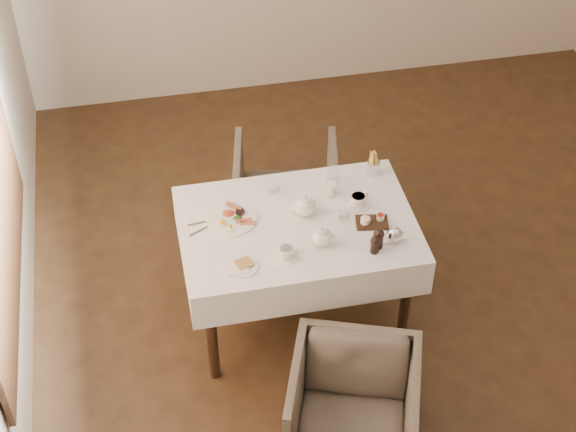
% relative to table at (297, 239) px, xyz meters
% --- Properties ---
extents(table, '(1.28, 0.88, 0.75)m').
position_rel_table_xyz_m(table, '(0.00, 0.00, 0.00)').
color(table, black).
rests_on(table, ground).
extents(armchair_near, '(0.81, 0.82, 0.59)m').
position_rel_table_xyz_m(armchair_near, '(0.09, -0.91, -0.34)').
color(armchair_near, '#4C4237').
rests_on(armchair_near, ground).
extents(armchair_far, '(0.77, 0.78, 0.61)m').
position_rel_table_xyz_m(armchair_far, '(0.10, 0.80, -0.33)').
color(armchair_far, '#4C4237').
rests_on(armchair_far, ground).
extents(breakfast_plate, '(0.27, 0.27, 0.03)m').
position_rel_table_xyz_m(breakfast_plate, '(-0.35, 0.10, 0.13)').
color(breakfast_plate, white).
rests_on(breakfast_plate, table).
extents(side_plate, '(0.17, 0.16, 0.02)m').
position_rel_table_xyz_m(side_plate, '(-0.35, -0.27, 0.12)').
color(side_plate, white).
rests_on(side_plate, table).
extents(teapot_centre, '(0.19, 0.17, 0.13)m').
position_rel_table_xyz_m(teapot_centre, '(0.05, 0.06, 0.18)').
color(teapot_centre, white).
rests_on(teapot_centre, table).
extents(teapot_front, '(0.18, 0.15, 0.12)m').
position_rel_table_xyz_m(teapot_front, '(0.09, -0.19, 0.18)').
color(teapot_front, white).
rests_on(teapot_front, table).
extents(creamer, '(0.08, 0.08, 0.08)m').
position_rel_table_xyz_m(creamer, '(0.24, 0.20, 0.16)').
color(creamer, white).
rests_on(creamer, table).
extents(teacup_near, '(0.12, 0.12, 0.06)m').
position_rel_table_xyz_m(teacup_near, '(-0.11, -0.24, 0.14)').
color(teacup_near, white).
rests_on(teacup_near, table).
extents(teacup_far, '(0.13, 0.13, 0.07)m').
position_rel_table_xyz_m(teacup_far, '(0.36, 0.08, 0.15)').
color(teacup_far, white).
rests_on(teacup_far, table).
extents(glass_left, '(0.08, 0.08, 0.09)m').
position_rel_table_xyz_m(glass_left, '(-0.08, 0.29, 0.16)').
color(glass_left, silver).
rests_on(glass_left, table).
extents(glass_mid, '(0.08, 0.08, 0.09)m').
position_rel_table_xyz_m(glass_mid, '(0.26, -0.01, 0.16)').
color(glass_mid, silver).
rests_on(glass_mid, table).
extents(glass_right, '(0.08, 0.08, 0.10)m').
position_rel_table_xyz_m(glass_right, '(0.27, 0.30, 0.17)').
color(glass_right, silver).
rests_on(glass_right, table).
extents(condiment_board, '(0.19, 0.14, 0.04)m').
position_rel_table_xyz_m(condiment_board, '(0.39, -0.08, 0.13)').
color(condiment_board, black).
rests_on(condiment_board, table).
extents(pepper_mill_left, '(0.06, 0.06, 0.11)m').
position_rel_table_xyz_m(pepper_mill_left, '(0.35, -0.30, 0.17)').
color(pepper_mill_left, black).
rests_on(pepper_mill_left, table).
extents(pepper_mill_right, '(0.08, 0.08, 0.12)m').
position_rel_table_xyz_m(pepper_mill_right, '(0.38, -0.26, 0.18)').
color(pepper_mill_right, black).
rests_on(pepper_mill_right, table).
extents(silver_pot, '(0.11, 0.09, 0.11)m').
position_rel_table_xyz_m(silver_pot, '(0.47, -0.24, 0.17)').
color(silver_pot, white).
rests_on(silver_pot, table).
extents(fries_cup, '(0.07, 0.07, 0.16)m').
position_rel_table_xyz_m(fries_cup, '(0.51, 0.33, 0.19)').
color(fries_cup, silver).
rests_on(fries_cup, table).
extents(cutlery_fork, '(0.19, 0.03, 0.00)m').
position_rel_table_xyz_m(cutlery_fork, '(-0.49, 0.11, 0.12)').
color(cutlery_fork, silver).
rests_on(cutlery_fork, table).
extents(cutlery_knife, '(0.17, 0.10, 0.00)m').
position_rel_table_xyz_m(cutlery_knife, '(-0.51, 0.05, 0.12)').
color(cutlery_knife, silver).
rests_on(cutlery_knife, table).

